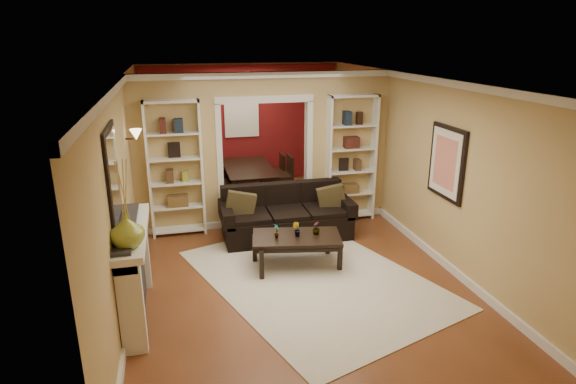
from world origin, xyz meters
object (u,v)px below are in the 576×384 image
object	(u,v)px
coffee_table	(296,251)
bookshelf_right	(351,159)
bookshelf_left	(176,170)
fireplace	(137,273)
sofa	(287,213)
dining_table	(250,181)

from	to	relation	value
coffee_table	bookshelf_right	size ratio (longest dim) A/B	0.56
bookshelf_left	fireplace	xyz separation A→B (m)	(-0.54, -2.53, -0.57)
coffee_table	fireplace	size ratio (longest dim) A/B	0.75
bookshelf_left	bookshelf_right	bearing A→B (deg)	0.00
coffee_table	bookshelf_right	xyz separation A→B (m)	(1.45, 1.68, 0.91)
coffee_table	bookshelf_left	world-z (taller)	bookshelf_left
coffee_table	fireplace	xyz separation A→B (m)	(-2.19, -0.85, 0.34)
sofa	coffee_table	size ratio (longest dim) A/B	1.73
sofa	bookshelf_left	world-z (taller)	bookshelf_left
fireplace	dining_table	bearing A→B (deg)	64.36
sofa	dining_table	size ratio (longest dim) A/B	1.24
bookshelf_left	dining_table	size ratio (longest dim) A/B	1.29
coffee_table	fireplace	world-z (taller)	fireplace
sofa	bookshelf_right	distance (m)	1.62
fireplace	dining_table	size ratio (longest dim) A/B	0.95
bookshelf_left	fireplace	bearing A→B (deg)	-102.05
sofa	bookshelf_right	world-z (taller)	bookshelf_right
coffee_table	bookshelf_right	world-z (taller)	bookshelf_right
bookshelf_right	dining_table	xyz separation A→B (m)	(-1.56, 1.80, -0.84)
sofa	dining_table	xyz separation A→B (m)	(-0.23, 2.38, -0.12)
coffee_table	dining_table	xyz separation A→B (m)	(-0.11, 3.48, 0.07)
coffee_table	dining_table	bearing A→B (deg)	102.36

